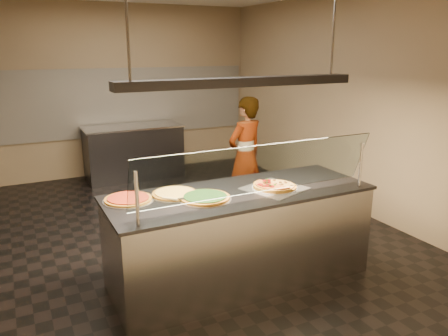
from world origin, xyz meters
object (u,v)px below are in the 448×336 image
pizza_tomato (128,199)px  prep_table (134,152)px  sneeze_guard (260,170)px  half_pizza_pepperoni (266,186)px  pizza_spatula (176,198)px  serving_counter (240,236)px  heat_lamp_housing (242,82)px  pizza_cheese (175,193)px  perforated_tray (274,188)px  worker (245,156)px  pizza_spinach (205,197)px  half_pizza_sausage (283,184)px

pizza_tomato → prep_table: bearing=74.5°
sneeze_guard → half_pizza_pepperoni: (0.23, 0.27, -0.26)m
sneeze_guard → pizza_spatula: (-0.64, 0.36, -0.27)m
prep_table → serving_counter: bearing=-90.4°
pizza_tomato → prep_table: (1.05, 3.78, -0.48)m
heat_lamp_housing → pizza_cheese: bearing=163.2°
perforated_tray → worker: size_ratio=0.40×
pizza_tomato → pizza_cheese: bearing=-4.8°
pizza_spinach → prep_table: pizza_spinach is taller
pizza_cheese → pizza_spatula: pizza_spatula is taller
pizza_cheese → pizza_tomato: same height
half_pizza_sausage → pizza_cheese: size_ratio=1.04×
serving_counter → sneeze_guard: 0.83m
pizza_spinach → pizza_tomato: size_ratio=1.06×
perforated_tray → pizza_spinach: (-0.73, 0.02, 0.01)m
half_pizza_sausage → worker: (0.54, 1.72, -0.15)m
prep_table → heat_lamp_housing: heat_lamp_housing is taller
pizza_tomato → worker: (1.99, 1.43, -0.13)m
pizza_cheese → worker: worker is taller
pizza_spinach → worker: 2.18m
half_pizza_pepperoni → worker: size_ratio=0.29×
pizza_spinach → prep_table: (0.42, 4.05, -0.48)m
serving_counter → pizza_spatula: (-0.64, 0.01, 0.49)m
perforated_tray → heat_lamp_housing: 1.07m
half_pizza_sausage → half_pizza_pepperoni: bearing=179.4°
half_pizza_sausage → worker: 1.81m
half_pizza_sausage → pizza_cheese: 1.06m
worker → heat_lamp_housing: size_ratio=0.70×
sneeze_guard → worker: bearing=63.9°
serving_counter → half_pizza_pepperoni: (0.23, -0.08, 0.50)m
half_pizza_sausage → heat_lamp_housing: 1.09m
serving_counter → half_pizza_pepperoni: half_pizza_pepperoni is taller
pizza_tomato → pizza_spatula: (0.38, -0.20, 0.01)m
perforated_tray → pizza_tomato: (-1.36, 0.29, 0.01)m
sneeze_guard → half_pizza_sausage: bearing=31.4°
pizza_spinach → pizza_tomato: bearing=156.5°
pizza_spinach → pizza_tomato: (-0.63, 0.27, -0.00)m
sneeze_guard → pizza_tomato: bearing=151.4°
half_pizza_pepperoni → prep_table: size_ratio=0.27×
half_pizza_pepperoni → pizza_spatula: (-0.87, 0.09, -0.01)m
pizza_spatula → worker: bearing=45.3°
pizza_spinach → pizza_spatula: pizza_spatula is taller
serving_counter → pizza_tomato: pizza_tomato is taller
pizza_tomato → heat_lamp_housing: heat_lamp_housing is taller
serving_counter → heat_lamp_housing: (0.00, -0.00, 1.48)m
sneeze_guard → heat_lamp_housing: bearing=90.0°
pizza_cheese → perforated_tray: bearing=-15.4°
pizza_tomato → prep_table: pizza_tomato is taller
worker → sneeze_guard: bearing=46.4°
serving_counter → pizza_tomato: size_ratio=5.66×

